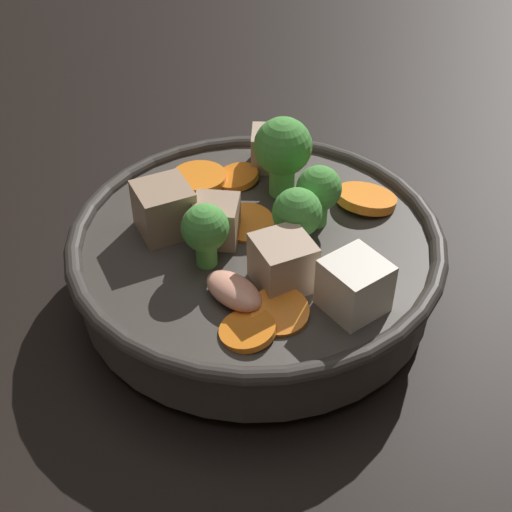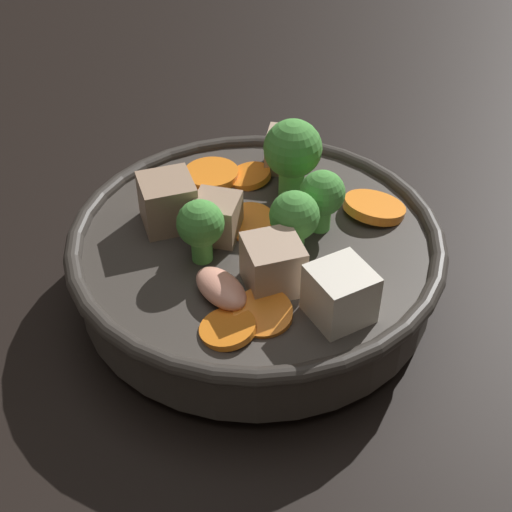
{
  "view_description": "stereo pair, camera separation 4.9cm",
  "coord_description": "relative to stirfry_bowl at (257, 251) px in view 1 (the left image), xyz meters",
  "views": [
    {
      "loc": [
        -0.16,
        0.34,
        0.35
      ],
      "look_at": [
        0.0,
        0.0,
        0.03
      ],
      "focal_mm": 50.0,
      "sensor_mm": 36.0,
      "label": 1
    },
    {
      "loc": [
        -0.21,
        0.31,
        0.35
      ],
      "look_at": [
        0.0,
        0.0,
        0.03
      ],
      "focal_mm": 50.0,
      "sensor_mm": 36.0,
      "label": 2
    }
  ],
  "objects": [
    {
      "name": "stirfry_bowl",
      "position": [
        0.0,
        0.0,
        0.0
      ],
      "size": [
        0.25,
        0.25,
        0.11
      ],
      "color": "#38332D",
      "rests_on": "ground_plane"
    },
    {
      "name": "ground_plane",
      "position": [
        0.0,
        0.0,
        -0.04
      ],
      "size": [
        3.0,
        3.0,
        0.0
      ],
      "primitive_type": "plane",
      "color": "black"
    }
  ]
}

